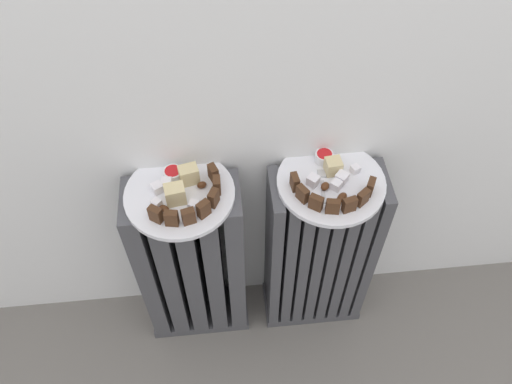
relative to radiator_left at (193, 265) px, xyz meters
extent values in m
cube|color=#47474C|center=(0.00, 0.00, -0.29)|extent=(0.29, 0.14, 0.03)
cube|color=#47474C|center=(-0.12, 0.00, 0.02)|extent=(0.04, 0.14, 0.58)
cube|color=#47474C|center=(-0.06, 0.00, 0.02)|extent=(0.04, 0.14, 0.58)
cube|color=#47474C|center=(0.00, 0.00, 0.02)|extent=(0.04, 0.14, 0.58)
cube|color=#47474C|center=(0.06, 0.00, 0.02)|extent=(0.04, 0.14, 0.58)
cube|color=#47474C|center=(0.12, 0.00, 0.02)|extent=(0.04, 0.14, 0.58)
cube|color=#47474C|center=(0.35, 0.00, -0.29)|extent=(0.29, 0.14, 0.03)
cube|color=#47474C|center=(0.22, 0.00, 0.02)|extent=(0.03, 0.14, 0.58)
cube|color=#47474C|center=(0.26, 0.00, 0.02)|extent=(0.03, 0.14, 0.58)
cube|color=#47474C|center=(0.30, 0.00, 0.02)|extent=(0.03, 0.14, 0.58)
cube|color=#47474C|center=(0.33, 0.00, 0.02)|extent=(0.03, 0.14, 0.58)
cube|color=#47474C|center=(0.37, 0.00, 0.02)|extent=(0.03, 0.14, 0.58)
cube|color=#47474C|center=(0.41, 0.00, 0.02)|extent=(0.03, 0.14, 0.58)
cube|color=#47474C|center=(0.44, 0.00, 0.02)|extent=(0.03, 0.14, 0.58)
cube|color=#47474C|center=(0.48, 0.00, 0.02)|extent=(0.03, 0.14, 0.58)
cylinder|color=white|center=(0.00, 0.00, 0.32)|extent=(0.25, 0.25, 0.01)
cylinder|color=white|center=(0.35, 0.00, 0.32)|extent=(0.25, 0.25, 0.01)
cube|color=#472B19|center=(-0.05, -0.07, 0.34)|extent=(0.03, 0.03, 0.04)
cube|color=#472B19|center=(-0.02, -0.09, 0.34)|extent=(0.03, 0.02, 0.04)
cube|color=#472B19|center=(0.02, -0.08, 0.34)|extent=(0.03, 0.02, 0.04)
cube|color=#472B19|center=(0.05, -0.07, 0.34)|extent=(0.03, 0.03, 0.04)
cube|color=#472B19|center=(0.08, -0.04, 0.34)|extent=(0.03, 0.03, 0.04)
cube|color=#472B19|center=(0.09, 0.00, 0.34)|extent=(0.02, 0.03, 0.04)
cube|color=#472B19|center=(0.08, 0.03, 0.34)|extent=(0.03, 0.03, 0.04)
cube|color=beige|center=(-0.01, -0.02, 0.35)|extent=(0.05, 0.04, 0.05)
cube|color=beige|center=(0.02, 0.03, 0.35)|extent=(0.05, 0.04, 0.04)
cube|color=white|center=(0.03, -0.05, 0.33)|extent=(0.03, 0.03, 0.02)
cube|color=white|center=(-0.05, 0.01, 0.33)|extent=(0.03, 0.03, 0.02)
cube|color=white|center=(-0.03, 0.02, 0.33)|extent=(0.03, 0.03, 0.02)
cube|color=white|center=(-0.05, -0.03, 0.33)|extent=(0.03, 0.03, 0.02)
ellipsoid|color=#4C2814|center=(-0.03, -0.05, 0.33)|extent=(0.03, 0.03, 0.01)
ellipsoid|color=#4C2814|center=(0.05, 0.01, 0.33)|extent=(0.03, 0.02, 0.02)
cylinder|color=white|center=(-0.01, 0.05, 0.33)|extent=(0.04, 0.04, 0.02)
cylinder|color=red|center=(-0.01, 0.05, 0.34)|extent=(0.04, 0.04, 0.01)
cube|color=#472B19|center=(0.26, -0.01, 0.34)|extent=(0.02, 0.03, 0.04)
cube|color=#472B19|center=(0.28, -0.05, 0.34)|extent=(0.03, 0.03, 0.04)
cube|color=#472B19|center=(0.30, -0.07, 0.34)|extent=(0.03, 0.03, 0.04)
cube|color=#472B19|center=(0.34, -0.09, 0.34)|extent=(0.03, 0.02, 0.04)
cube|color=#472B19|center=(0.37, -0.09, 0.34)|extent=(0.03, 0.02, 0.04)
cube|color=#472B19|center=(0.41, -0.07, 0.34)|extent=(0.03, 0.03, 0.04)
cube|color=#472B19|center=(0.43, -0.04, 0.34)|extent=(0.03, 0.03, 0.04)
cube|color=beige|center=(0.36, 0.03, 0.34)|extent=(0.04, 0.04, 0.04)
cube|color=white|center=(0.41, 0.02, 0.33)|extent=(0.02, 0.02, 0.02)
cube|color=white|center=(0.37, 0.00, 0.34)|extent=(0.04, 0.04, 0.03)
cube|color=white|center=(0.31, 0.00, 0.34)|extent=(0.03, 0.03, 0.02)
cube|color=white|center=(0.36, -0.02, 0.33)|extent=(0.03, 0.03, 0.02)
ellipsoid|color=#4C2814|center=(0.36, -0.06, 0.33)|extent=(0.03, 0.04, 0.02)
ellipsoid|color=#4C2814|center=(0.33, -0.02, 0.33)|extent=(0.03, 0.03, 0.02)
cylinder|color=white|center=(0.34, 0.06, 0.33)|extent=(0.04, 0.04, 0.02)
cylinder|color=red|center=(0.34, 0.06, 0.34)|extent=(0.04, 0.04, 0.01)
cube|color=#B7B7BC|center=(0.33, -0.03, 0.32)|extent=(0.02, 0.07, 0.00)
cube|color=#B7B7BC|center=(0.33, 0.02, 0.32)|extent=(0.02, 0.02, 0.00)
camera|label=1|loc=(0.10, -0.75, 1.26)|focal=36.67mm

